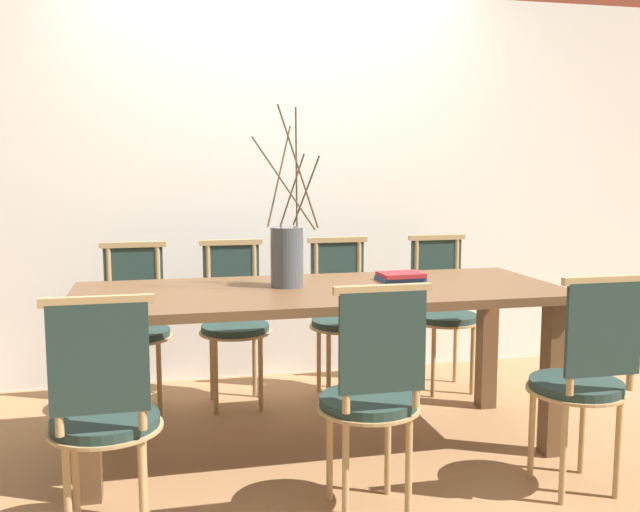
# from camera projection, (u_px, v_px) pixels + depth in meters

# --- Properties ---
(ground_plane) EXTENTS (16.00, 16.00, 0.00)m
(ground_plane) POSITION_uv_depth(u_px,v_px,m) (320.00, 445.00, 3.37)
(ground_plane) COLOR #9E7047
(wall_rear) EXTENTS (12.00, 0.06, 3.20)m
(wall_rear) POSITION_uv_depth(u_px,v_px,m) (275.00, 119.00, 4.36)
(wall_rear) COLOR white
(wall_rear) RESTS_ON ground_plane
(dining_table) EXTENTS (2.23, 0.88, 0.76)m
(dining_table) POSITION_uv_depth(u_px,v_px,m) (320.00, 311.00, 3.29)
(dining_table) COLOR brown
(dining_table) RESTS_ON ground_plane
(chair_near_leftend) EXTENTS (0.39, 0.39, 0.91)m
(chair_near_leftend) POSITION_uv_depth(u_px,v_px,m) (104.00, 410.00, 2.41)
(chair_near_leftend) COLOR #233833
(chair_near_leftend) RESTS_ON ground_plane
(chair_near_left) EXTENTS (0.39, 0.39, 0.91)m
(chair_near_left) POSITION_uv_depth(u_px,v_px,m) (372.00, 391.00, 2.63)
(chair_near_left) COLOR #233833
(chair_near_left) RESTS_ON ground_plane
(chair_near_center) EXTENTS (0.39, 0.39, 0.91)m
(chair_near_center) POSITION_uv_depth(u_px,v_px,m) (584.00, 375.00, 2.82)
(chair_near_center) COLOR #233833
(chair_near_center) RESTS_ON ground_plane
(chair_far_leftend) EXTENTS (0.39, 0.39, 0.91)m
(chair_far_leftend) POSITION_uv_depth(u_px,v_px,m) (135.00, 321.00, 3.81)
(chair_far_leftend) COLOR #233833
(chair_far_leftend) RESTS_ON ground_plane
(chair_far_left) EXTENTS (0.39, 0.39, 0.91)m
(chair_far_left) POSITION_uv_depth(u_px,v_px,m) (234.00, 316.00, 3.93)
(chair_far_left) COLOR #233833
(chair_far_left) RESTS_ON ground_plane
(chair_far_center) EXTENTS (0.39, 0.39, 0.91)m
(chair_far_center) POSITION_uv_depth(u_px,v_px,m) (342.00, 311.00, 4.07)
(chair_far_center) COLOR #233833
(chair_far_center) RESTS_ON ground_plane
(chair_far_right) EXTENTS (0.39, 0.39, 0.91)m
(chair_far_right) POSITION_uv_depth(u_px,v_px,m) (443.00, 306.00, 4.20)
(chair_far_right) COLOR #233833
(chair_far_right) RESTS_ON ground_plane
(vase_centerpiece) EXTENTS (0.32, 0.32, 0.83)m
(vase_centerpiece) POSITION_uv_depth(u_px,v_px,m) (287.00, 255.00, 3.30)
(vase_centerpiece) COLOR #4C5156
(vase_centerpiece) RESTS_ON dining_table
(book_stack) EXTENTS (0.23, 0.17, 0.04)m
(book_stack) POSITION_uv_depth(u_px,v_px,m) (401.00, 276.00, 3.50)
(book_stack) COLOR #234C8C
(book_stack) RESTS_ON dining_table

